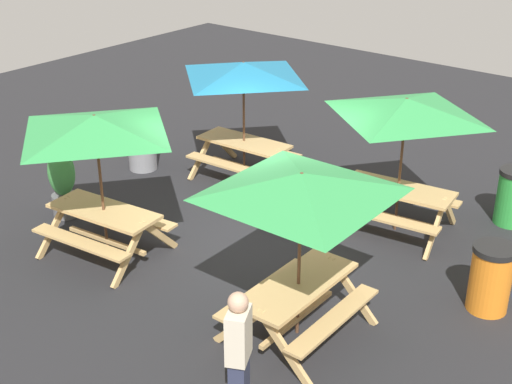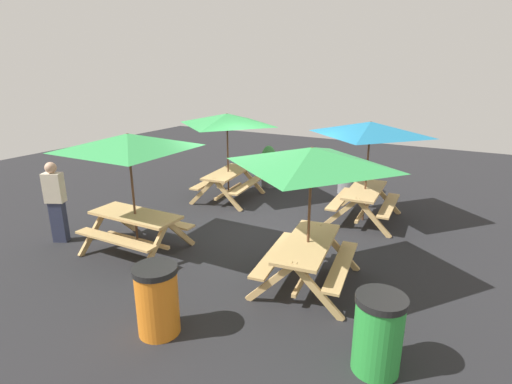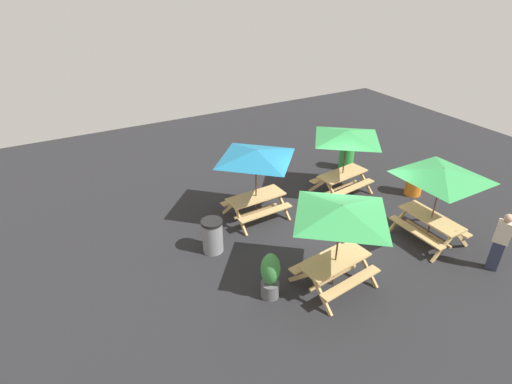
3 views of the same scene
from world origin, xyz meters
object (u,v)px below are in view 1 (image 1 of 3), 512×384
Objects in this scene: person_standing at (239,355)px; trash_bin_gray at (142,145)px; picnic_table_0 at (405,117)px; picnic_table_1 at (301,197)px; picnic_table_3 at (96,135)px; trash_bin_orange at (491,278)px; picnic_table_2 at (244,79)px; potted_plant_0 at (63,182)px.

trash_bin_gray is at bearing -150.97° from person_standing.
picnic_table_0 is 5.26m from person_standing.
trash_bin_gray is at bearing 65.23° from picnic_table_1.
picnic_table_3 is 2.38× the size of trash_bin_gray.
picnic_table_0 is at bearing -80.46° from trash_bin_gray.
person_standing is (-1.52, -4.01, -1.10)m from picnic_table_3.
trash_bin_orange is at bearing -93.07° from trash_bin_gray.
picnic_table_3 is at bearing 89.89° from picnic_table_2.
picnic_table_3 is 5.94m from trash_bin_orange.
trash_bin_orange is at bearing 163.17° from picnic_table_2.
person_standing is (-5.07, -0.86, -1.10)m from picnic_table_0.
potted_plant_0 is at bearing 105.36° from trash_bin_orange.
picnic_table_1 is 2.89× the size of trash_bin_gray.
picnic_table_2 reaches higher than potted_plant_0.
trash_bin_gray is 7.35m from trash_bin_orange.
picnic_table_2 is 2.38× the size of trash_bin_orange.
picnic_table_3 is at bearing 92.20° from picnic_table_1.
picnic_table_1 and picnic_table_2 have the same top height.
picnic_table_2 is at bearing -8.55° from picnic_table_0.
person_standing is at bearing 161.53° from trash_bin_orange.
picnic_table_3 is at bearing 113.45° from trash_bin_orange.
picnic_table_0 is 2.89m from trash_bin_orange.
picnic_table_0 is at bearing -56.29° from potted_plant_0.
picnic_table_0 is 1.00× the size of picnic_table_3.
picnic_table_2 is (0.06, 3.35, 0.00)m from picnic_table_0.
picnic_table_0 reaches higher than trash_bin_gray.
picnic_table_2 is 2.57m from trash_bin_gray.
picnic_table_1 reaches higher than trash_bin_orange.
picnic_table_0 and picnic_table_2 have the same top height.
person_standing reaches higher than trash_bin_gray.
potted_plant_0 is at bearing -167.91° from trash_bin_gray.
trash_bin_gray is (2.49, 5.62, -1.49)m from picnic_table_1.
picnic_table_3 is (-0.19, 3.56, 0.00)m from picnic_table_1.
picnic_table_0 is 1.40× the size of person_standing.
picnic_table_1 is at bearing 134.43° from picnic_table_2.
picnic_table_1 is 1.21× the size of picnic_table_2.
picnic_table_1 and picnic_table_3 have the same top height.
trash_bin_orange is 0.59× the size of person_standing.
picnic_table_0 is at bearing 175.83° from picnic_table_2.
trash_bin_orange is (2.10, -1.72, -1.49)m from picnic_table_1.
picnic_table_2 reaches higher than trash_bin_gray.
potted_plant_0 is at bearing 86.72° from picnic_table_1.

